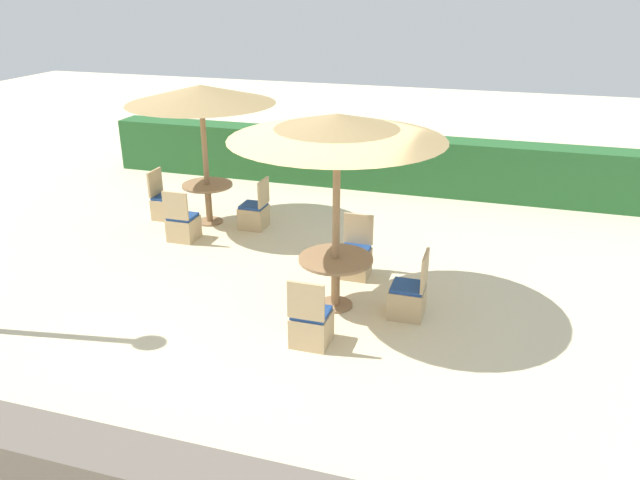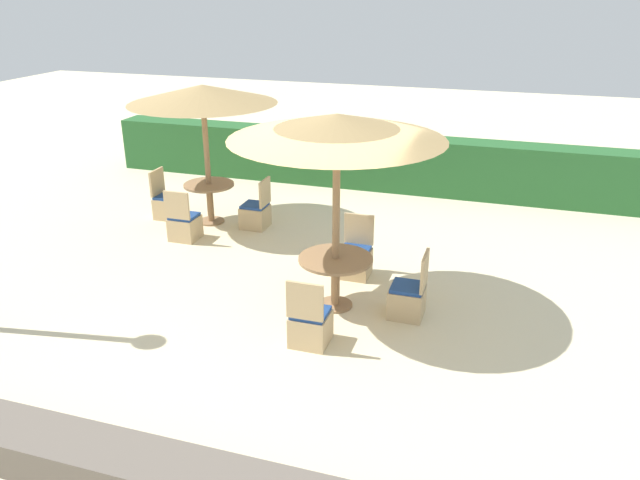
{
  "view_description": "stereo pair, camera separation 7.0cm",
  "coord_description": "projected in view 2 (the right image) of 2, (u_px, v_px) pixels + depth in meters",
  "views": [
    {
      "loc": [
        2.32,
        -6.95,
        4.19
      ],
      "look_at": [
        0.0,
        0.6,
        0.9
      ],
      "focal_mm": 35.0,
      "sensor_mm": 36.0,
      "label": 1
    },
    {
      "loc": [
        2.39,
        -6.93,
        4.19
      ],
      "look_at": [
        0.0,
        0.6,
        0.9
      ],
      "focal_mm": 35.0,
      "sensor_mm": 36.0,
      "label": 2
    }
  ],
  "objects": [
    {
      "name": "parasol_back_left",
      "position": [
        202.0,
        95.0,
        10.82
      ],
      "size": [
        2.61,
        2.61,
        2.54
      ],
      "color": "#93704C",
      "rests_on": "ground_plane"
    },
    {
      "name": "parasol_center",
      "position": [
        337.0,
        127.0,
        7.74
      ],
      "size": [
        2.77,
        2.77,
        2.68
      ],
      "color": "#93704C",
      "rests_on": "ground_plane"
    },
    {
      "name": "round_table_center",
      "position": [
        336.0,
        269.0,
        8.48
      ],
      "size": [
        1.01,
        1.01,
        0.73
      ],
      "color": "#93704C",
      "rests_on": "ground_plane"
    },
    {
      "name": "patio_chair_back_left_east",
      "position": [
        256.0,
        214.0,
        11.37
      ],
      "size": [
        0.46,
        0.46,
        0.93
      ],
      "rotation": [
        0.0,
        0.0,
        1.57
      ],
      "color": "tan",
      "rests_on": "ground_plane"
    },
    {
      "name": "round_table_back_left",
      "position": [
        210.0,
        194.0,
        11.51
      ],
      "size": [
        0.92,
        0.92,
        0.75
      ],
      "color": "#93704C",
      "rests_on": "ground_plane"
    },
    {
      "name": "ground_plane",
      "position": [
        307.0,
        318.0,
        8.38
      ],
      "size": [
        40.0,
        40.0,
        0.0
      ],
      "primitive_type": "plane",
      "color": "beige"
    },
    {
      "name": "patio_chair_center_east",
      "position": [
        408.0,
        298.0,
        8.35
      ],
      "size": [
        0.46,
        0.46,
        0.93
      ],
      "rotation": [
        0.0,
        0.0,
        1.57
      ],
      "color": "tan",
      "rests_on": "ground_plane"
    },
    {
      "name": "hedge_row",
      "position": [
        395.0,
        163.0,
        13.36
      ],
      "size": [
        13.0,
        0.7,
        1.16
      ],
      "primitive_type": "cube",
      "color": "#28602D",
      "rests_on": "ground_plane"
    },
    {
      "name": "patio_chair_center_south",
      "position": [
        310.0,
        325.0,
        7.7
      ],
      "size": [
        0.46,
        0.46,
        0.93
      ],
      "color": "tan",
      "rests_on": "ground_plane"
    },
    {
      "name": "patio_chair_center_north",
      "position": [
        355.0,
        259.0,
        9.51
      ],
      "size": [
        0.46,
        0.46,
        0.93
      ],
      "rotation": [
        0.0,
        0.0,
        3.14
      ],
      "color": "tan",
      "rests_on": "ground_plane"
    },
    {
      "name": "patio_chair_back_left_south",
      "position": [
        184.0,
        225.0,
        10.84
      ],
      "size": [
        0.46,
        0.46,
        0.93
      ],
      "color": "tan",
      "rests_on": "ground_plane"
    },
    {
      "name": "patio_chair_back_left_west",
      "position": [
        168.0,
        204.0,
        11.84
      ],
      "size": [
        0.46,
        0.46,
        0.93
      ],
      "rotation": [
        0.0,
        0.0,
        -1.57
      ],
      "color": "tan",
      "rests_on": "ground_plane"
    }
  ]
}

